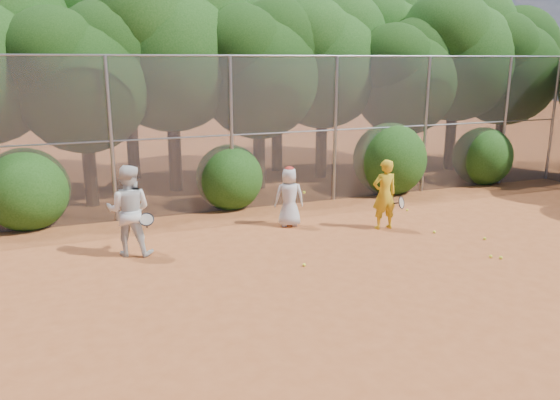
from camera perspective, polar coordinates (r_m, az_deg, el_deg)
name	(u,v)px	position (r m, az deg, el deg)	size (l,w,h in m)	color
ground	(384,289)	(9.87, 10.83, -9.08)	(80.00, 80.00, 0.00)	#A04E24
fence_back	(264,132)	(14.56, -1.73, 7.16)	(20.05, 0.09, 4.03)	gray
tree_2	(83,72)	(15.47, -19.87, 12.45)	(3.99, 3.47, 5.47)	black
tree_3	(171,42)	(16.74, -11.29, 15.88)	(4.89, 4.26, 6.70)	black
tree_4	(260,65)	(16.78, -2.15, 13.96)	(4.19, 3.64, 5.73)	black
tree_5	(324,55)	(18.47, 4.62, 14.86)	(4.51, 3.92, 6.17)	black
tree_6	(405,73)	(18.83, 12.97, 12.78)	(3.86, 3.36, 5.29)	black
tree_7	(458,49)	(20.81, 18.10, 14.81)	(4.77, 4.14, 6.53)	black
tree_8	(508,62)	(21.88, 22.69, 13.15)	(4.25, 3.70, 5.82)	black
tree_10	(127,36)	(18.79, -15.67, 16.16)	(5.15, 4.48, 7.06)	black
tree_11	(278,52)	(19.55, -0.21, 15.22)	(4.64, 4.03, 6.35)	black
tree_12	(382,43)	(22.09, 10.62, 15.80)	(5.02, 4.37, 6.88)	black
bush_0	(26,186)	(14.27, -25.01, 1.36)	(2.00, 2.00, 2.00)	#184110
bush_1	(229,174)	(14.77, -5.31, 2.68)	(1.80, 1.80, 1.80)	#184110
bush_2	(390,156)	(16.76, 11.39, 4.55)	(2.20, 2.20, 2.20)	#184110
bush_3	(483,154)	(18.88, 20.42, 4.55)	(1.90, 1.90, 1.90)	#184110
player_yellow	(384,194)	(13.02, 10.86, 0.57)	(0.82, 0.54, 1.67)	gold
player_teen	(289,197)	(13.02, 0.98, 0.36)	(0.79, 0.61, 1.46)	silver
player_white	(129,211)	(11.46, -15.50, -1.07)	(1.10, 0.99, 1.87)	silver
ball_0	(491,256)	(11.90, 21.15, -5.51)	(0.07, 0.07, 0.07)	yellow
ball_1	(434,232)	(13.13, 15.83, -3.23)	(0.07, 0.07, 0.07)	yellow
ball_2	(501,258)	(11.90, 22.09, -5.61)	(0.07, 0.07, 0.07)	yellow
ball_3	(485,239)	(13.00, 20.62, -3.80)	(0.07, 0.07, 0.07)	yellow
ball_4	(304,265)	(10.67, 2.54, -6.79)	(0.07, 0.07, 0.07)	yellow
ball_5	(407,210)	(14.85, 13.14, -1.02)	(0.07, 0.07, 0.07)	yellow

